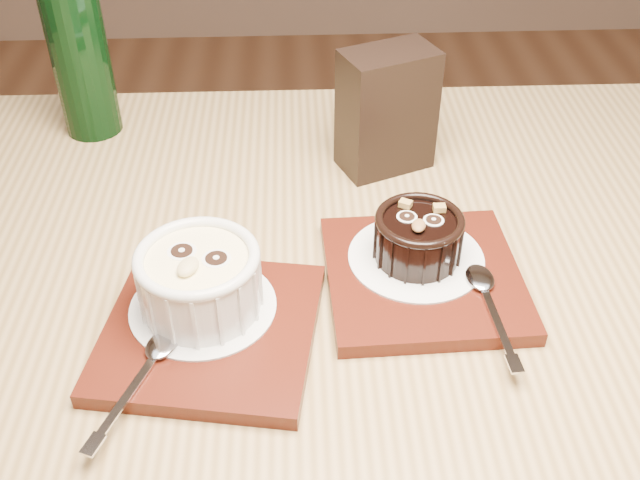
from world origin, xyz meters
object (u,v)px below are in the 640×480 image
(condiment_stand, at_px, (387,111))
(green_bottle, at_px, (80,55))
(tray_left, at_px, (210,331))
(ramekin_dark, at_px, (418,235))
(table, at_px, (328,354))
(tray_right, at_px, (423,277))
(ramekin_white, at_px, (199,278))

(condiment_stand, relative_size, green_bottle, 0.55)
(green_bottle, bearing_deg, tray_left, -65.34)
(ramekin_dark, bearing_deg, table, -150.60)
(table, distance_m, tray_left, 0.16)
(tray_right, bearing_deg, table, -178.52)
(tray_left, relative_size, ramekin_white, 1.67)
(tray_left, height_order, ramekin_dark, ramekin_dark)
(ramekin_white, distance_m, tray_right, 0.21)
(tray_left, relative_size, green_bottle, 0.71)
(ramekin_dark, bearing_deg, tray_right, -62.02)
(table, relative_size, tray_right, 6.69)
(table, distance_m, tray_right, 0.13)
(condiment_stand, distance_m, green_bottle, 0.37)
(tray_left, bearing_deg, ramekin_dark, 23.07)
(table, xyz_separation_m, ramekin_dark, (0.08, 0.02, 0.13))
(condiment_stand, bearing_deg, green_bottle, 164.54)
(tray_right, distance_m, ramekin_dark, 0.04)
(ramekin_white, bearing_deg, tray_right, 31.40)
(green_bottle, bearing_deg, tray_right, -39.98)
(ramekin_white, relative_size, ramekin_dark, 1.29)
(condiment_stand, bearing_deg, tray_left, -123.90)
(tray_left, relative_size, ramekin_dark, 2.16)
(ramekin_white, bearing_deg, condiment_stand, 73.16)
(tray_left, height_order, tray_right, same)
(table, height_order, green_bottle, green_bottle)
(table, relative_size, condiment_stand, 8.60)
(table, xyz_separation_m, tray_right, (0.09, 0.00, 0.10))
(table, relative_size, green_bottle, 4.73)
(ramekin_dark, relative_size, condiment_stand, 0.60)
(tray_right, xyz_separation_m, green_bottle, (-0.36, 0.31, 0.09))
(table, height_order, condiment_stand, condiment_stand)
(ramekin_white, xyz_separation_m, condiment_stand, (0.19, 0.25, 0.02))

